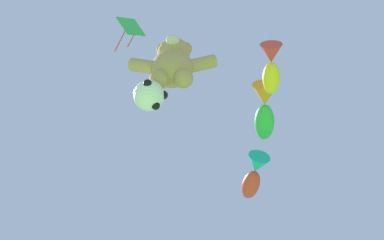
# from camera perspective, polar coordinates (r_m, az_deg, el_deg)

# --- Properties ---
(teddy_bear_kite) EXTENTS (2.44, 1.08, 2.48)m
(teddy_bear_kite) POSITION_cam_1_polar(r_m,az_deg,el_deg) (11.79, -2.58, 7.56)
(teddy_bear_kite) COLOR tan
(soccer_ball_kite) EXTENTS (0.86, 0.86, 0.79)m
(soccer_ball_kite) POSITION_cam_1_polar(r_m,az_deg,el_deg) (10.64, -5.70, 3.25)
(soccer_ball_kite) COLOR white
(fish_kite_goldfin) EXTENTS (0.64, 1.52, 0.61)m
(fish_kite_goldfin) POSITION_cam_1_polar(r_m,az_deg,el_deg) (12.03, 10.51, 7.08)
(fish_kite_goldfin) COLOR yellow
(fish_kite_emerald) EXTENTS (0.80, 1.98, 0.78)m
(fish_kite_emerald) POSITION_cam_1_polar(r_m,az_deg,el_deg) (13.43, 9.65, 1.49)
(fish_kite_emerald) COLOR green
(fish_kite_crimson) EXTENTS (0.97, 1.78, 0.70)m
(fish_kite_crimson) POSITION_cam_1_polar(r_m,az_deg,el_deg) (13.85, 8.26, -7.20)
(fish_kite_crimson) COLOR red
(diamond_kite) EXTENTS (0.89, 0.68, 2.82)m
(diamond_kite) POSITION_cam_1_polar(r_m,az_deg,el_deg) (13.55, -8.28, 11.90)
(diamond_kite) COLOR green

